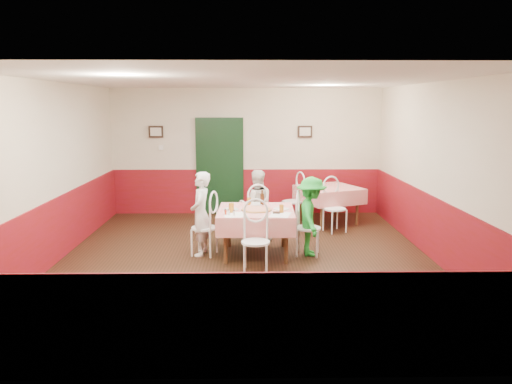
{
  "coord_description": "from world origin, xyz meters",
  "views": [
    {
      "loc": [
        0.03,
        -7.65,
        2.45
      ],
      "look_at": [
        0.16,
        0.28,
        1.05
      ],
      "focal_mm": 35.0,
      "sensor_mm": 36.0,
      "label": 1
    }
  ],
  "objects_px": {
    "main_table": "(256,233)",
    "diner_far": "(256,205)",
    "glass_a": "(231,208)",
    "wallet": "(276,213)",
    "chair_near": "(256,242)",
    "second_table": "(329,205)",
    "pizza": "(256,210)",
    "beer_bottle": "(262,198)",
    "glass_c": "(249,201)",
    "chair_left": "(204,228)",
    "chair_right": "(308,228)",
    "chair_far": "(256,217)",
    "chair_second_a": "(293,202)",
    "diner_left": "(201,214)",
    "chair_second_b": "(335,209)",
    "diner_right": "(311,216)",
    "glass_b": "(282,209)"
  },
  "relations": [
    {
      "from": "diner_left",
      "to": "diner_right",
      "type": "xyz_separation_m",
      "value": [
        1.8,
        -0.04,
        -0.04
      ]
    },
    {
      "from": "chair_left",
      "to": "pizza",
      "type": "distance_m",
      "value": 0.92
    },
    {
      "from": "chair_near",
      "to": "glass_a",
      "type": "height_order",
      "value": "glass_a"
    },
    {
      "from": "wallet",
      "to": "pizza",
      "type": "bearing_deg",
      "value": 146.51
    },
    {
      "from": "chair_left",
      "to": "second_table",
      "type": "bearing_deg",
      "value": 148.45
    },
    {
      "from": "second_table",
      "to": "diner_left",
      "type": "distance_m",
      "value": 3.32
    },
    {
      "from": "pizza",
      "to": "glass_c",
      "type": "bearing_deg",
      "value": 104.24
    },
    {
      "from": "main_table",
      "to": "wallet",
      "type": "relative_size",
      "value": 11.09
    },
    {
      "from": "beer_bottle",
      "to": "diner_far",
      "type": "xyz_separation_m",
      "value": [
        -0.09,
        0.52,
        -0.23
      ]
    },
    {
      "from": "second_table",
      "to": "pizza",
      "type": "bearing_deg",
      "value": -123.86
    },
    {
      "from": "chair_right",
      "to": "diner_left",
      "type": "bearing_deg",
      "value": 100.18
    },
    {
      "from": "chair_right",
      "to": "chair_far",
      "type": "height_order",
      "value": "same"
    },
    {
      "from": "glass_c",
      "to": "glass_a",
      "type": "bearing_deg",
      "value": -114.8
    },
    {
      "from": "main_table",
      "to": "glass_a",
      "type": "xyz_separation_m",
      "value": [
        -0.39,
        -0.22,
        0.46
      ]
    },
    {
      "from": "chair_far",
      "to": "chair_second_a",
      "type": "bearing_deg",
      "value": -127.67
    },
    {
      "from": "chair_far",
      "to": "diner_right",
      "type": "height_order",
      "value": "diner_right"
    },
    {
      "from": "chair_second_a",
      "to": "main_table",
      "type": "bearing_deg",
      "value": -42.6
    },
    {
      "from": "main_table",
      "to": "pizza",
      "type": "bearing_deg",
      "value": -85.69
    },
    {
      "from": "beer_bottle",
      "to": "wallet",
      "type": "relative_size",
      "value": 2.13
    },
    {
      "from": "main_table",
      "to": "chair_far",
      "type": "xyz_separation_m",
      "value": [
        0.02,
        0.85,
        0.08
      ]
    },
    {
      "from": "chair_near",
      "to": "glass_b",
      "type": "relative_size",
      "value": 7.0
    },
    {
      "from": "chair_far",
      "to": "diner_far",
      "type": "bearing_deg",
      "value": -99.4
    },
    {
      "from": "second_table",
      "to": "chair_right",
      "type": "relative_size",
      "value": 1.24
    },
    {
      "from": "chair_right",
      "to": "diner_right",
      "type": "xyz_separation_m",
      "value": [
        0.05,
        -0.0,
        0.2
      ]
    },
    {
      "from": "beer_bottle",
      "to": "chair_near",
      "type": "bearing_deg",
      "value": -96.03
    },
    {
      "from": "chair_right",
      "to": "pizza",
      "type": "distance_m",
      "value": 0.91
    },
    {
      "from": "glass_c",
      "to": "chair_far",
      "type": "bearing_deg",
      "value": 74.06
    },
    {
      "from": "glass_b",
      "to": "diner_right",
      "type": "bearing_deg",
      "value": 24.11
    },
    {
      "from": "chair_near",
      "to": "chair_second_a",
      "type": "relative_size",
      "value": 1.0
    },
    {
      "from": "glass_b",
      "to": "wallet",
      "type": "bearing_deg",
      "value": -152.07
    },
    {
      "from": "chair_second_b",
      "to": "pizza",
      "type": "xyz_separation_m",
      "value": [
        -1.55,
        -1.56,
        0.33
      ]
    },
    {
      "from": "chair_second_b",
      "to": "glass_a",
      "type": "distance_m",
      "value": 2.62
    },
    {
      "from": "chair_right",
      "to": "main_table",
      "type": "bearing_deg",
      "value": 100.18
    },
    {
      "from": "glass_a",
      "to": "diner_right",
      "type": "relative_size",
      "value": 0.12
    },
    {
      "from": "glass_a",
      "to": "wallet",
      "type": "height_order",
      "value": "glass_a"
    },
    {
      "from": "chair_second_a",
      "to": "chair_second_b",
      "type": "bearing_deg",
      "value": 22.23
    },
    {
      "from": "main_table",
      "to": "diner_far",
      "type": "distance_m",
      "value": 0.94
    },
    {
      "from": "glass_a",
      "to": "wallet",
      "type": "relative_size",
      "value": 1.38
    },
    {
      "from": "glass_a",
      "to": "diner_left",
      "type": "height_order",
      "value": "diner_left"
    },
    {
      "from": "beer_bottle",
      "to": "diner_right",
      "type": "height_order",
      "value": "diner_right"
    },
    {
      "from": "chair_far",
      "to": "diner_far",
      "type": "xyz_separation_m",
      "value": [
        0.0,
        0.05,
        0.2
      ]
    },
    {
      "from": "chair_right",
      "to": "pizza",
      "type": "relative_size",
      "value": 1.92
    },
    {
      "from": "chair_right",
      "to": "chair_near",
      "type": "height_order",
      "value": "same"
    },
    {
      "from": "main_table",
      "to": "chair_left",
      "type": "height_order",
      "value": "chair_left"
    },
    {
      "from": "chair_left",
      "to": "diner_far",
      "type": "bearing_deg",
      "value": 151.14
    },
    {
      "from": "chair_near",
      "to": "chair_second_a",
      "type": "distance_m",
      "value": 3.19
    },
    {
      "from": "second_table",
      "to": "chair_second_a",
      "type": "height_order",
      "value": "chair_second_a"
    },
    {
      "from": "chair_right",
      "to": "glass_a",
      "type": "distance_m",
      "value": 1.32
    },
    {
      "from": "glass_b",
      "to": "wallet",
      "type": "xyz_separation_m",
      "value": [
        -0.09,
        -0.05,
        -0.05
      ]
    },
    {
      "from": "chair_second_a",
      "to": "wallet",
      "type": "distance_m",
      "value": 2.59
    }
  ]
}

